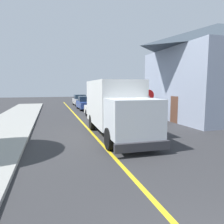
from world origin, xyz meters
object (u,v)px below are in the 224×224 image
Objects in this scene: parked_car_mid at (85,103)px; parked_van_across at (139,110)px; parked_car_near at (98,109)px; stop_sign at (149,101)px; box_truck at (116,105)px; house_across_street at (215,70)px; parked_car_far at (80,100)px.

parked_car_mid is 9.41m from parked_van_across.
parked_car_near is 1.01× the size of parked_van_across.
stop_sign is (2.53, -5.16, 1.06)m from parked_car_near.
box_truck is at bearing -146.52° from stop_sign.
parked_car_near is at bearing 160.91° from house_across_street.
stop_sign reaches higher than parked_car_near.
parked_car_far is at bearing 87.97° from box_truck.
parked_car_far is 18.37m from stop_sign.
parked_van_across is at bearing 77.00° from stop_sign.
stop_sign is (2.44, -18.18, 1.06)m from parked_car_far.
parked_car_mid is 14.87m from house_across_street.
parked_car_mid and parked_van_across have the same top height.
box_truck reaches higher than parked_car_mid.
parked_van_across is (3.35, -1.62, 0.00)m from parked_car_near.
box_truck is at bearing -92.03° from parked_car_far.
parked_car_mid is 0.99× the size of parked_car_far.
house_across_street is (9.83, -3.40, 3.51)m from parked_car_near.
box_truck is 6.96m from parked_van_across.
box_truck is 1.64× the size of parked_car_mid.
stop_sign is at bearing -82.36° from parked_car_far.
stop_sign reaches higher than parked_car_mid.
box_truck is at bearing -94.90° from parked_car_near.
stop_sign is at bearing -166.44° from house_across_street.
house_across_street is at bearing -59.34° from parked_car_far.
parked_car_near is 5.85m from stop_sign.
parked_car_near and parked_car_far have the same top height.
house_across_street reaches higher than box_truck.
parked_van_across is at bearing 54.79° from box_truck.
box_truck is 1.62× the size of parked_car_near.
parked_van_across is at bearing 164.60° from house_across_street.
parked_car_mid and parked_car_far have the same top height.
parked_van_across is 7.58m from house_across_street.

